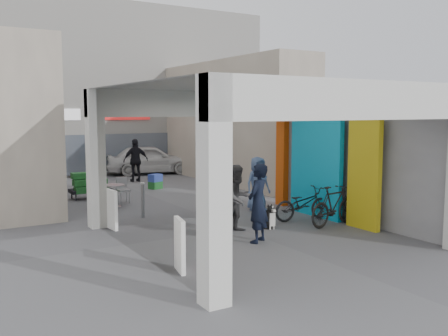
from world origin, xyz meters
TOP-DOWN VIEW (x-y plane):
  - ground at (0.00, 0.00)m, footprint 90.00×90.00m
  - arcade_canopy at (0.54, -0.82)m, footprint 6.40×6.45m
  - far_building at (-0.00, 13.99)m, footprint 18.00×4.08m
  - plaza_bldg_left at (-4.50, 7.50)m, footprint 2.00×9.00m
  - plaza_bldg_right at (4.50, 7.50)m, footprint 2.00×9.00m
  - bollard_left at (-1.57, 2.48)m, footprint 0.09×0.09m
  - bollard_center at (0.15, 2.40)m, footprint 0.09×0.09m
  - bollard_right at (1.47, 2.46)m, footprint 0.09×0.09m
  - advert_board_near at (-2.75, -2.29)m, footprint 0.19×0.55m
  - advert_board_far at (-2.75, 1.61)m, footprint 0.14×0.55m
  - cafe_set at (-1.85, 4.67)m, footprint 1.39×1.12m
  - produce_stand at (-1.95, 6.31)m, footprint 1.33×0.72m
  - crate_stack at (0.78, 7.11)m, footprint 0.54×0.48m
  - border_collie at (0.67, -0.38)m, footprint 0.24×0.46m
  - man_with_dog at (-0.32, -1.31)m, footprint 0.78×0.71m
  - man_back_turned at (-0.20, -0.26)m, footprint 0.91×0.77m
  - man_elderly at (1.75, 1.68)m, footprint 0.79×0.51m
  - man_crates at (0.85, 9.32)m, footprint 1.08×0.51m
  - bicycle_front at (2.03, -0.05)m, footprint 1.78×0.79m
  - bicycle_rear at (2.30, -0.98)m, footprint 1.81×0.75m
  - white_van at (2.37, 11.46)m, footprint 4.35×2.62m

SIDE VIEW (x-z plane):
  - ground at x=0.00m, z-range 0.00..0.00m
  - border_collie at x=0.67m, z-range -0.07..0.57m
  - crate_stack at x=0.78m, z-range 0.00..0.56m
  - cafe_set at x=-1.85m, z-range -0.12..0.72m
  - produce_stand at x=-1.95m, z-range -0.09..0.79m
  - bollard_center at x=0.15m, z-range 0.00..0.86m
  - bollard_right at x=1.47m, z-range 0.00..0.87m
  - bicycle_front at x=2.03m, z-range 0.00..0.90m
  - bollard_left at x=-1.57m, z-range 0.00..0.97m
  - advert_board_near at x=-2.75m, z-range 0.01..1.01m
  - advert_board_far at x=-2.75m, z-range 0.01..1.01m
  - bicycle_rear at x=2.30m, z-range 0.00..1.05m
  - white_van at x=2.37m, z-range 0.00..1.39m
  - man_elderly at x=1.75m, z-range 0.00..1.61m
  - man_back_turned at x=-0.20m, z-range 0.00..1.66m
  - man_with_dog at x=-0.32m, z-range 0.00..1.79m
  - man_crates at x=0.85m, z-range 0.00..1.80m
  - arcade_canopy at x=0.54m, z-range -0.90..5.50m
  - plaza_bldg_left at x=-4.50m, z-range 0.00..5.00m
  - plaza_bldg_right at x=4.50m, z-range 0.00..5.00m
  - far_building at x=0.00m, z-range -0.01..7.99m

